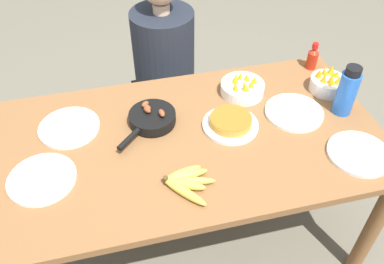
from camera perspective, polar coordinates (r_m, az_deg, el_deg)
name	(u,v)px	position (r m, az deg, el deg)	size (l,w,h in m)	color
ground_plane	(192,233)	(2.28, 0.00, -14.01)	(14.00, 14.00, 0.00)	#666051
dining_table	(192,153)	(1.78, 0.00, -2.95)	(1.62, 0.88, 0.73)	brown
banana_bunch	(185,181)	(1.52, -1.00, -6.93)	(0.20, 0.21, 0.04)	gold
skillet	(152,118)	(1.76, -5.69, 1.92)	(0.27, 0.27, 0.08)	black
frittata_plate_center	(231,123)	(1.75, 5.44, 1.32)	(0.24, 0.24, 0.05)	white
empty_plate_near_front	(42,179)	(1.64, -20.29, -6.21)	(0.26, 0.26, 0.02)	white
empty_plate_far_left	(359,154)	(1.76, 22.38, -2.82)	(0.25, 0.25, 0.02)	white
empty_plate_far_right	(294,112)	(1.87, 14.13, 2.68)	(0.26, 0.26, 0.02)	white
empty_plate_mid_edge	(69,127)	(1.82, -16.84, 0.62)	(0.26, 0.26, 0.02)	white
fruit_bowl_mango	(242,88)	(1.93, 7.10, 6.19)	(0.20, 0.20, 0.11)	white
fruit_bowl_citrus	(328,83)	(2.03, 18.52, 6.60)	(0.16, 0.16, 0.12)	white
water_bottle	(347,91)	(1.89, 20.92, 5.35)	(0.09, 0.09, 0.24)	blue
hot_sauce_bottle	(313,57)	(2.16, 16.58, 10.02)	(0.05, 0.05, 0.14)	#B72814
person_figure	(165,84)	(2.41, -3.75, 6.78)	(0.37, 0.37, 1.18)	black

